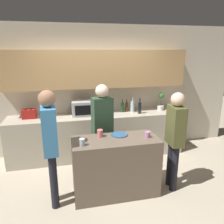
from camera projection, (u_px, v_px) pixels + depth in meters
The scene contains 18 objects.
ground_plane at pixel (113, 195), 3.44m from camera, with size 14.00×14.00×0.00m, color #BCAD93.
back_wall at pixel (95, 82), 4.57m from camera, with size 6.40×0.40×2.70m.
back_counter at pixel (98, 135), 4.62m from camera, with size 3.60×0.62×0.91m.
kitchen_island at pixel (116, 166), 3.37m from camera, with size 1.30×0.56×0.92m.
microwave at pixel (85, 108), 4.44m from camera, with size 0.52×0.39×0.30m.
toaster at pixel (29, 114), 4.23m from camera, with size 0.26×0.16×0.18m.
potted_plant at pixel (161, 101), 4.78m from camera, with size 0.14×0.14×0.39m.
bottle_0 at pixel (122, 107), 4.65m from camera, with size 0.06×0.06×0.27m.
bottle_1 at pixel (127, 107), 4.69m from camera, with size 0.06×0.06×0.27m.
bottle_2 at pixel (132, 106), 4.66m from camera, with size 0.09×0.09×0.32m.
bottle_3 at pixel (140, 108), 4.54m from camera, with size 0.07×0.07×0.32m.
plate_on_island at pixel (119, 135), 3.40m from camera, with size 0.26×0.26×0.01m.
cup_0 at pixel (82, 142), 3.02m from camera, with size 0.08×0.08×0.10m.
cup_1 at pixel (147, 135), 3.30m from camera, with size 0.08×0.08×0.09m.
cup_2 at pixel (100, 133), 3.32m from camera, with size 0.09×0.09×0.11m.
person_left at pixel (175, 134), 3.38m from camera, with size 0.21×0.35×1.59m.
person_center at pixel (102, 124), 3.71m from camera, with size 0.37×0.25×1.66m.
person_right at pixel (50, 140), 2.97m from camera, with size 0.22×0.35×1.70m.
Camera 1 is at (-0.65, -2.87, 2.20)m, focal length 35.00 mm.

